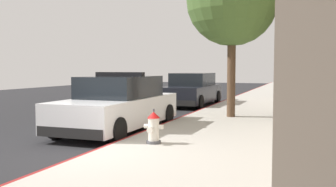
# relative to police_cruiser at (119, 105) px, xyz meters

# --- Properties ---
(ground_plane) EXTENTS (31.26, 60.00, 0.20)m
(ground_plane) POSITION_rel_police_cruiser_xyz_m (-3.02, 6.73, -0.84)
(ground_plane) COLOR #232326
(sidewalk_pavement) EXTENTS (3.78, 60.00, 0.14)m
(sidewalk_pavement) POSITION_rel_police_cruiser_xyz_m (2.98, 6.73, -0.67)
(sidewalk_pavement) COLOR #ADA89E
(sidewalk_pavement) RESTS_ON ground
(curb_painted_edge) EXTENTS (0.08, 60.00, 0.14)m
(curb_painted_edge) POSITION_rel_police_cruiser_xyz_m (1.05, 6.73, -0.67)
(curb_painted_edge) COLOR maroon
(curb_painted_edge) RESTS_ON ground
(police_cruiser) EXTENTS (1.94, 4.84, 1.68)m
(police_cruiser) POSITION_rel_police_cruiser_xyz_m (0.00, 0.00, 0.00)
(police_cruiser) COLOR white
(police_cruiser) RESTS_ON ground
(parked_car_silver_ahead) EXTENTS (1.94, 4.84, 1.56)m
(parked_car_silver_ahead) POSITION_rel_police_cruiser_xyz_m (-0.17, 7.89, -0.00)
(parked_car_silver_ahead) COLOR black
(parked_car_silver_ahead) RESTS_ON ground
(fire_hydrant) EXTENTS (0.44, 0.40, 0.76)m
(fire_hydrant) POSITION_rel_police_cruiser_xyz_m (1.92, -2.04, -0.25)
(fire_hydrant) COLOR #4C4C51
(fire_hydrant) RESTS_ON sidewalk_pavement
(street_tree) EXTENTS (3.05, 3.05, 5.45)m
(street_tree) POSITION_rel_police_cruiser_xyz_m (2.62, 3.14, 3.30)
(street_tree) COLOR brown
(street_tree) RESTS_ON sidewalk_pavement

